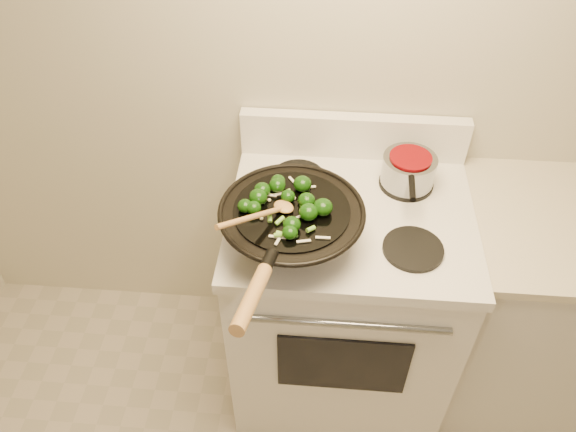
{
  "coord_description": "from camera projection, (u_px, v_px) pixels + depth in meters",
  "views": [
    {
      "loc": [
        -0.22,
        -0.13,
        2.15
      ],
      "look_at": [
        -0.32,
        1.02,
        1.03
      ],
      "focal_mm": 35.0,
      "sensor_mm": 36.0,
      "label": 1
    }
  ],
  "objects": [
    {
      "name": "stirfry",
      "position": [
        288.0,
        202.0,
        1.58
      ],
      "size": [
        0.27,
        0.28,
        0.05
      ],
      "color": "#103508",
      "rests_on": "wok"
    },
    {
      "name": "stove",
      "position": [
        342.0,
        299.0,
        2.09
      ],
      "size": [
        0.78,
        0.67,
        1.08
      ],
      "color": "white",
      "rests_on": "ground"
    },
    {
      "name": "saucepan",
      "position": [
        409.0,
        170.0,
        1.83
      ],
      "size": [
        0.18,
        0.28,
        0.1
      ],
      "color": "gray",
      "rests_on": "stove"
    },
    {
      "name": "counter_unit",
      "position": [
        549.0,
        309.0,
        2.08
      ],
      "size": [
        0.75,
        0.62,
        0.91
      ],
      "color": "white",
      "rests_on": "ground"
    },
    {
      "name": "wooden_spoon",
      "position": [
        266.0,
        213.0,
        1.52
      ],
      "size": [
        0.19,
        0.24,
        0.12
      ],
      "color": "#A97A43",
      "rests_on": "wok"
    },
    {
      "name": "wok",
      "position": [
        291.0,
        225.0,
        1.62
      ],
      "size": [
        0.42,
        0.7,
        0.23
      ],
      "color": "black",
      "rests_on": "stove"
    }
  ]
}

